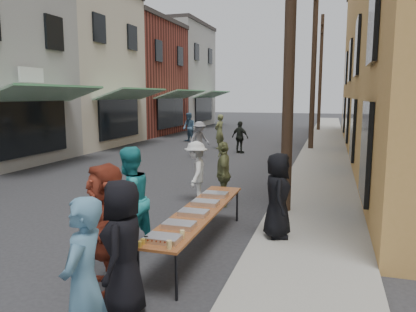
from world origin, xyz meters
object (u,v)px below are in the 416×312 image
Objects in this scene: utility_pole_near at (290,20)px; server at (278,195)px; guest_front_c at (129,200)px; utility_pole_mid at (314,62)px; guest_front_a at (123,248)px; catering_tray_sausage at (163,239)px; serving_table at (199,212)px; utility_pole_far at (320,74)px.

utility_pole_near is 5.46× the size of server.
utility_pole_near is 4.66× the size of guest_front_c.
guest_front_c is (-2.44, -15.21, -3.53)m from utility_pole_mid.
guest_front_a is at bearing 143.96° from server.
guest_front_a is (-0.24, -0.72, 0.10)m from catering_tray_sausage.
guest_front_c is (-2.44, -3.21, -3.53)m from utility_pole_near.
utility_pole_near is at bearing 74.00° from catering_tray_sausage.
guest_front_c is at bearing -99.12° from utility_pole_mid.
serving_table is at bearing 162.28° from guest_front_a.
utility_pole_near is at bearing 65.42° from serving_table.
guest_front_c is 2.81m from server.
server is (0.05, -13.92, -3.58)m from utility_pole_mid.
utility_pole_far is 5.46× the size of server.
server is (2.49, 1.29, -0.04)m from guest_front_c.
guest_front_c is 1.17× the size of server.
serving_table is 2.43× the size of server.
catering_tray_sausage is (-1.27, -16.42, -3.71)m from utility_pole_mid.
utility_pole_mid is at bearing 90.00° from utility_pole_near.
guest_front_a is (-1.51, -5.15, -3.61)m from utility_pole_near.
serving_table is at bearing -114.58° from utility_pole_near.
guest_front_a is 1.08× the size of server.
utility_pole_near is 18.00× the size of catering_tray_sausage.
utility_pole_far reaches higher than serving_table.
guest_front_a is 3.58m from server.
utility_pole_near is at bearing 161.41° from guest_front_c.
utility_pole_near is 2.25× the size of serving_table.
catering_tray_sausage is 1.70m from guest_front_c.
catering_tray_sausage is at bearing -106.00° from utility_pole_near.
utility_pole_mid is 15.81m from guest_front_c.
guest_front_a is at bearing -106.36° from utility_pole_near.
catering_tray_sausage is at bearing 149.56° from guest_front_a.
catering_tray_sausage is 0.28× the size of guest_front_a.
utility_pole_mid is at bearing 85.09° from serving_table.
guest_front_c is at bearing -166.16° from guest_front_a.
guest_front_c reaches higher than server.
guest_front_a is at bearing -95.04° from utility_pole_mid.
guest_front_c reaches higher than catering_tray_sausage.
guest_front_c is at bearing 134.07° from catering_tray_sausage.
utility_pole_mid is 2.25× the size of serving_table.
utility_pole_far is at bearing 87.44° from catering_tray_sausage.
utility_pole_near reaches higher than serving_table.
server is at bearing 136.06° from guest_front_c.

